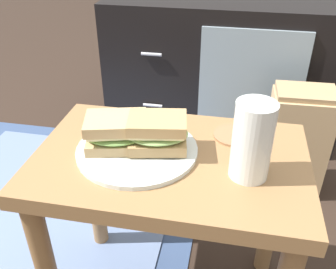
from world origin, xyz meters
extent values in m
cube|color=olive|center=(0.00, 0.00, 0.44)|extent=(0.56, 0.36, 0.04)
cylinder|color=olive|center=(-0.25, 0.14, 0.21)|extent=(0.04, 0.04, 0.43)
cylinder|color=olive|center=(0.25, 0.14, 0.21)|extent=(0.04, 0.04, 0.43)
cube|color=black|center=(0.05, 0.95, 0.29)|extent=(0.96, 0.44, 0.58)
cube|color=#8C9EA8|center=(0.17, 0.72, 0.30)|extent=(0.39, 0.01, 0.44)
cylinder|color=silver|center=(-0.21, 0.72, 0.41)|extent=(0.08, 0.01, 0.01)
cylinder|color=silver|center=(-0.21, 0.72, 0.19)|extent=(0.08, 0.01, 0.01)
cube|color=#384C72|center=(-0.48, 0.32, 0.00)|extent=(1.02, 0.85, 0.01)
cube|color=slate|center=(-0.48, 0.32, 0.01)|extent=(0.84, 0.70, 0.00)
cylinder|color=silver|center=(-0.07, 0.00, 0.47)|extent=(0.25, 0.25, 0.01)
cube|color=tan|center=(-0.11, 0.00, 0.48)|extent=(0.14, 0.11, 0.02)
ellipsoid|color=#729E4C|center=(-0.11, 0.00, 0.50)|extent=(0.15, 0.12, 0.02)
cube|color=beige|center=(-0.11, 0.00, 0.51)|extent=(0.13, 0.11, 0.01)
cube|color=tan|center=(-0.11, 0.00, 0.53)|extent=(0.14, 0.11, 0.02)
cube|color=tan|center=(-0.03, 0.01, 0.49)|extent=(0.13, 0.10, 0.02)
ellipsoid|color=#8CB260|center=(-0.03, 0.01, 0.50)|extent=(0.14, 0.11, 0.02)
cube|color=beige|center=(-0.03, 0.01, 0.52)|extent=(0.12, 0.09, 0.01)
cube|color=tan|center=(-0.03, 0.01, 0.53)|extent=(0.13, 0.10, 0.02)
cylinder|color=silver|center=(0.16, -0.03, 0.54)|extent=(0.07, 0.07, 0.15)
cylinder|color=#C67219|center=(0.16, -0.03, 0.52)|extent=(0.07, 0.07, 0.12)
cylinder|color=white|center=(0.16, -0.03, 0.59)|extent=(0.07, 0.07, 0.01)
cylinder|color=#996B47|center=(0.12, 0.10, 0.46)|extent=(0.09, 0.09, 0.01)
cube|color=tan|center=(0.34, 0.53, 0.19)|extent=(0.20, 0.15, 0.37)
cube|color=tan|center=(0.34, 0.53, 0.38)|extent=(0.19, 0.13, 0.03)
camera|label=1|loc=(0.11, -0.61, 0.90)|focal=39.74mm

